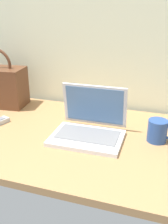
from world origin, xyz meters
The scene contains 3 objects.
desk centered at (0.00, 0.00, 0.01)m, with size 1.60×0.76×0.03m.
laptop centered at (0.04, 0.02, 0.08)m, with size 0.31×0.26×0.22m.
coffee_mug centered at (0.34, 0.06, 0.08)m, with size 0.12×0.08×0.10m.
Camera 1 is at (0.35, -0.99, 0.59)m, focal length 42.12 mm.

